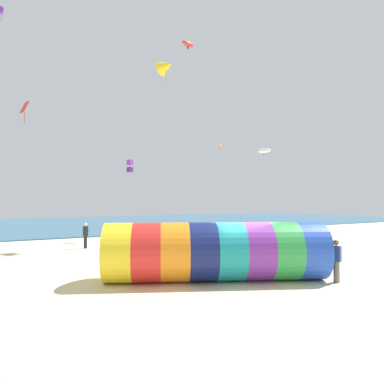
% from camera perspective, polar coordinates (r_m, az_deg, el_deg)
% --- Properties ---
extents(ground_plane, '(120.00, 120.00, 0.00)m').
position_cam_1_polar(ground_plane, '(15.48, 7.62, -14.00)').
color(ground_plane, beige).
extents(sea, '(120.00, 40.00, 0.10)m').
position_cam_1_polar(sea, '(52.83, -19.82, -5.01)').
color(sea, '#236084').
rests_on(sea, ground).
extents(giant_inflatable_tube, '(9.36, 6.11, 2.45)m').
position_cam_1_polar(giant_inflatable_tube, '(14.64, 4.05, -9.86)').
color(giant_inflatable_tube, yellow).
rests_on(giant_inflatable_tube, ground).
extents(kite_handler, '(0.32, 0.41, 1.76)m').
position_cam_1_polar(kite_handler, '(15.54, 22.93, -10.45)').
color(kite_handler, '#726651').
rests_on(kite_handler, ground).
extents(kite_white_parafoil, '(0.91, 1.35, 0.67)m').
position_cam_1_polar(kite_white_parafoil, '(29.90, 11.91, 6.74)').
color(kite_white_parafoil, white).
extents(kite_red_parafoil, '(1.29, 0.76, 0.63)m').
position_cam_1_polar(kite_red_parafoil, '(30.14, -0.72, 23.45)').
color(kite_red_parafoil, red).
extents(kite_red_diamond, '(0.58, 0.70, 1.45)m').
position_cam_1_polar(kite_red_diamond, '(24.80, -26.15, 12.51)').
color(kite_red_diamond, red).
extents(kite_orange_parafoil, '(0.83, 0.85, 0.45)m').
position_cam_1_polar(kite_orange_parafoil, '(33.07, 4.68, 7.76)').
color(kite_orange_parafoil, orange).
extents(kite_yellow_delta, '(1.59, 1.69, 2.25)m').
position_cam_1_polar(kite_yellow_delta, '(28.95, -4.31, 20.17)').
color(kite_yellow_delta, yellow).
extents(kite_purple_box, '(0.53, 0.53, 1.14)m').
position_cam_1_polar(kite_purple_box, '(30.18, -10.31, 4.29)').
color(kite_purple_box, purple).
extents(kite_purple_delta, '(0.79, 0.85, 1.11)m').
position_cam_1_polar(kite_purple_delta, '(33.00, -29.19, 24.73)').
color(kite_purple_delta, purple).
extents(bystander_near_water, '(0.41, 0.32, 1.80)m').
position_cam_1_polar(bystander_near_water, '(25.56, -17.32, -6.87)').
color(bystander_near_water, black).
rests_on(bystander_near_water, ground).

